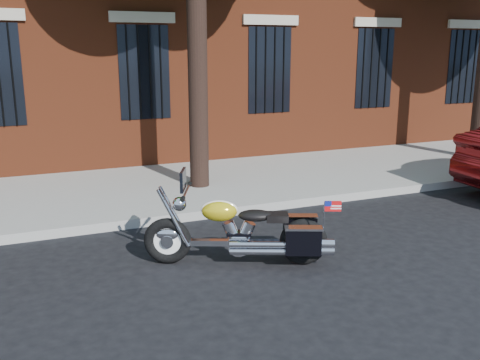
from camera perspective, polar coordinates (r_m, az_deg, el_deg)
name	(u,v)px	position (r m, az deg, el deg)	size (l,w,h in m)	color
ground	(231,247)	(7.59, -0.91, -7.11)	(120.00, 120.00, 0.00)	black
curb	(200,214)	(8.79, -4.26, -3.66)	(40.00, 0.16, 0.15)	gray
sidewalk	(170,187)	(10.53, -7.51, -0.78)	(40.00, 3.60, 0.15)	gray
motorcycle	(245,233)	(6.85, 0.54, -5.72)	(2.22, 1.36, 1.24)	black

